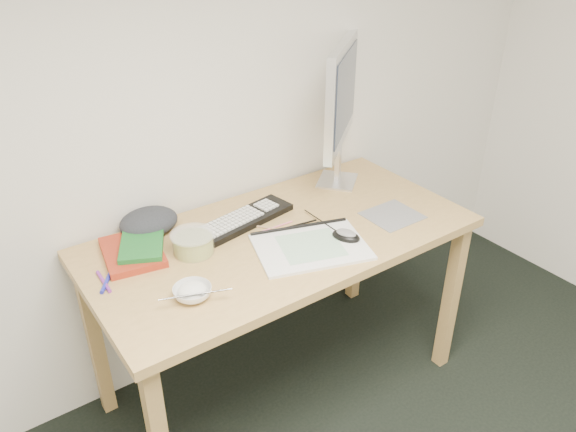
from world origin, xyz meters
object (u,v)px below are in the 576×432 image
Objects in this scene: desk at (281,253)px; sketchpad at (311,247)px; keyboard at (245,219)px; rice_bowl at (192,293)px; monitor at (341,98)px.

sketchpad is at bearing -78.70° from desk.
desk is at bearing -77.05° from keyboard.
keyboard is 0.48m from rice_bowl.
monitor is at bearing 26.24° from desk.
monitor is (0.41, 0.36, 0.36)m from sketchpad.
rice_bowl reaches higher than keyboard.
keyboard is at bearing 125.35° from sketchpad.
desk is 0.47m from rice_bowl.
keyboard is 0.62m from monitor.
keyboard is 0.67× the size of monitor.
sketchpad reaches higher than desk.
sketchpad is at bearing -179.51° from monitor.
sketchpad is 0.46m from rice_bowl.
rice_bowl reaches higher than desk.
desk is at bearing 165.83° from monitor.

